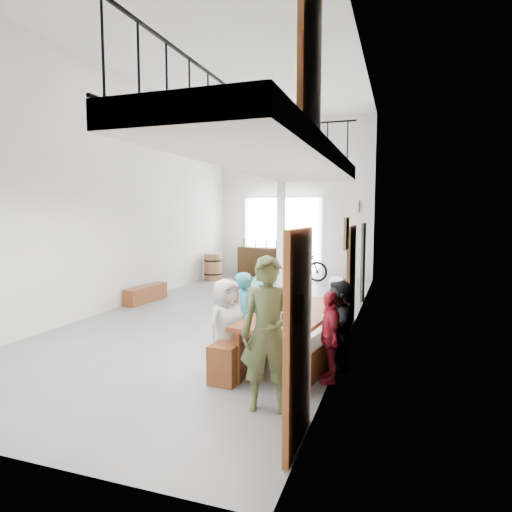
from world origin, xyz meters
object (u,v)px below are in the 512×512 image
(serving_counter, at_px, (266,262))
(tasting_table, at_px, (296,317))
(host_standing, at_px, (269,334))
(oak_barrel, at_px, (213,267))
(bench_inner, at_px, (252,344))
(side_bench, at_px, (146,294))
(bicycle_near, at_px, (284,267))

(serving_counter, bearing_deg, tasting_table, -64.32)
(serving_counter, height_order, host_standing, host_standing)
(oak_barrel, bearing_deg, serving_counter, 45.00)
(serving_counter, bearing_deg, bench_inner, -68.58)
(tasting_table, bearing_deg, side_bench, 153.19)
(serving_counter, relative_size, host_standing, 1.12)
(side_bench, height_order, host_standing, host_standing)
(tasting_table, bearing_deg, oak_barrel, 130.46)
(tasting_table, relative_size, side_bench, 1.76)
(oak_barrel, height_order, host_standing, host_standing)
(tasting_table, distance_m, bicycle_near, 8.45)
(tasting_table, xyz_separation_m, side_bench, (-4.67, 3.18, -0.50))
(bicycle_near, bearing_deg, oak_barrel, 99.79)
(side_bench, bearing_deg, bicycle_near, 64.90)
(bench_inner, bearing_deg, host_standing, -61.34)
(host_standing, bearing_deg, side_bench, 122.48)
(bench_inner, distance_m, bicycle_near, 8.36)
(tasting_table, distance_m, side_bench, 5.67)
(side_bench, distance_m, oak_barrel, 3.78)
(tasting_table, height_order, host_standing, host_standing)
(bench_inner, bearing_deg, oak_barrel, 121.69)
(bench_inner, xyz_separation_m, bicycle_near, (-1.69, 8.19, 0.15))
(side_bench, height_order, oak_barrel, oak_barrel)
(oak_barrel, bearing_deg, bicycle_near, 28.17)
(side_bench, height_order, bicycle_near, bicycle_near)
(bench_inner, bearing_deg, tasting_table, 9.84)
(oak_barrel, relative_size, bicycle_near, 0.58)
(tasting_table, bearing_deg, bicycle_near, 113.71)
(oak_barrel, height_order, serving_counter, serving_counter)
(serving_counter, height_order, bicycle_near, serving_counter)
(side_bench, bearing_deg, serving_counter, 73.15)
(serving_counter, bearing_deg, oak_barrel, -129.60)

